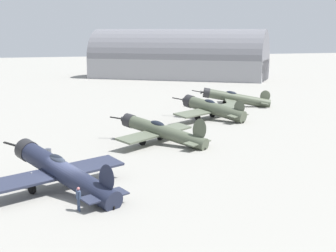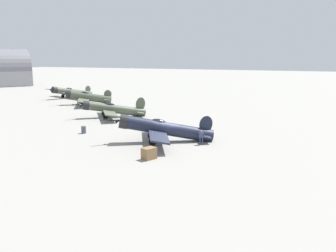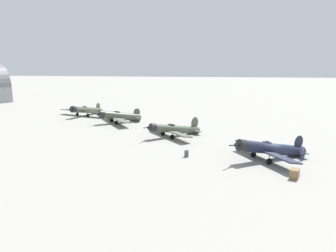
# 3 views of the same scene
# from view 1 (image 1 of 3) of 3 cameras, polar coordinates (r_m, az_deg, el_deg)

# --- Properties ---
(ground_plane) EXTENTS (400.00, 400.00, 0.00)m
(ground_plane) POSITION_cam_1_polar(r_m,az_deg,el_deg) (39.40, -10.36, -6.94)
(ground_plane) COLOR gray
(airplane_foreground) EXTENTS (10.81, 10.95, 3.47)m
(airplane_foreground) POSITION_cam_1_polar(r_m,az_deg,el_deg) (39.41, -10.88, -4.64)
(airplane_foreground) COLOR #1E2338
(airplane_foreground) RESTS_ON ground_plane
(airplane_mid_apron) EXTENTS (9.63, 9.37, 3.27)m
(airplane_mid_apron) POSITION_cam_1_polar(r_m,az_deg,el_deg) (55.18, -0.72, -0.54)
(airplane_mid_apron) COLOR #4C5442
(airplane_mid_apron) RESTS_ON ground_plane
(airplane_far_line) EXTENTS (11.31, 9.26, 2.98)m
(airplane_far_line) POSITION_cam_1_polar(r_m,az_deg,el_deg) (70.42, 4.54, 1.83)
(airplane_far_line) COLOR #4C5442
(airplane_far_line) RESTS_ON ground_plane
(airplane_outer_stand) EXTENTS (11.27, 12.70, 3.11)m
(airplane_outer_stand) POSITION_cam_1_polar(r_m,az_deg,el_deg) (82.59, 6.84, 2.88)
(airplane_outer_stand) COLOR #4C5442
(airplane_outer_stand) RESTS_ON ground_plane
(ground_crew_mechanic) EXTENTS (0.27, 0.60, 1.56)m
(ground_crew_mechanic) POSITION_cam_1_polar(r_m,az_deg,el_deg) (35.50, -9.22, -7.20)
(ground_crew_mechanic) COLOR #384766
(ground_crew_mechanic) RESTS_ON ground_plane
(fuel_drum) EXTENTS (0.62, 0.62, 0.90)m
(fuel_drum) POSITION_cam_1_polar(r_m,az_deg,el_deg) (50.27, -12.29, -2.80)
(fuel_drum) COLOR #474C56
(fuel_drum) RESTS_ON ground_plane
(distant_hangar) EXTENTS (41.16, 34.41, 13.61)m
(distant_hangar) POSITION_cam_1_polar(r_m,az_deg,el_deg) (130.16, 1.09, 6.72)
(distant_hangar) COLOR #939399
(distant_hangar) RESTS_ON ground_plane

